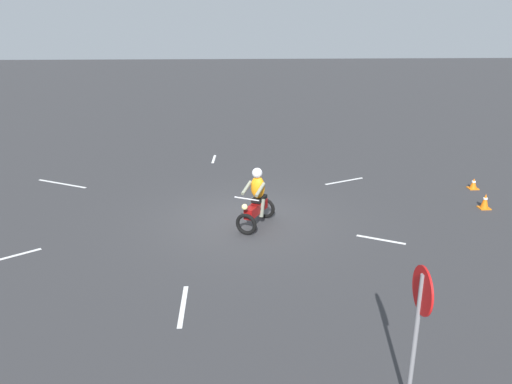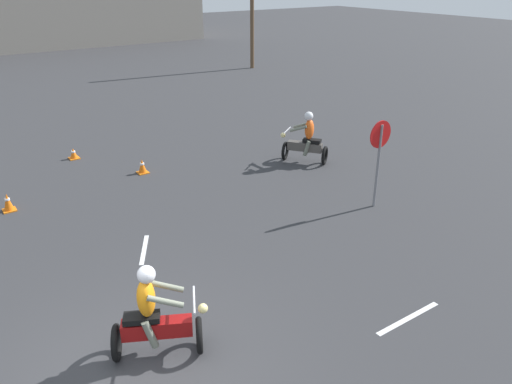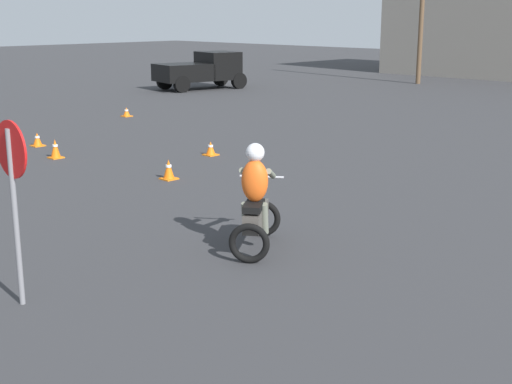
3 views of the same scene
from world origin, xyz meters
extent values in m
plane|color=#333335|center=(0.00, 0.00, 0.00)|extent=(120.00, 120.00, 0.00)
torus|color=black|center=(1.06, -0.06, 0.30)|extent=(0.36, 0.58, 0.60)
torus|color=black|center=(-0.10, 0.53, 0.30)|extent=(0.36, 0.58, 0.60)
cube|color=maroon|center=(0.48, 0.23, 0.52)|extent=(1.09, 0.71, 0.28)
cube|color=black|center=(0.28, 0.33, 0.74)|extent=(0.62, 0.48, 0.10)
cylinder|color=silver|center=(1.01, -0.04, 1.00)|extent=(0.35, 0.64, 0.04)
sphere|color=#F2E08C|center=(1.13, -0.10, 0.82)|extent=(0.21, 0.21, 0.16)
ellipsoid|color=orange|center=(0.37, 0.29, 1.10)|extent=(0.43, 0.48, 0.64)
cylinder|color=slate|center=(0.55, -0.03, 1.15)|extent=(0.53, 0.33, 0.27)
cylinder|color=slate|center=(0.73, 0.33, 1.15)|extent=(0.53, 0.33, 0.27)
cylinder|color=slate|center=(0.33, 0.15, 0.52)|extent=(0.27, 0.22, 0.51)
cylinder|color=slate|center=(0.45, 0.40, 0.52)|extent=(0.27, 0.22, 0.51)
sphere|color=silver|center=(0.41, 0.27, 1.52)|extent=(0.38, 0.38, 0.28)
torus|color=black|center=(7.62, 6.22, 0.30)|extent=(0.55, 0.43, 0.60)
torus|color=black|center=(8.37, 5.16, 0.30)|extent=(0.55, 0.43, 0.60)
cube|color=#4C4742|center=(7.99, 5.69, 0.52)|extent=(0.84, 1.03, 0.28)
cube|color=black|center=(8.12, 5.51, 0.74)|extent=(0.54, 0.61, 0.10)
cylinder|color=silver|center=(7.64, 6.18, 1.00)|extent=(0.59, 0.44, 0.04)
sphere|color=#F2E08C|center=(7.57, 6.28, 0.82)|extent=(0.22, 0.22, 0.16)
ellipsoid|color=#EA5919|center=(8.06, 5.59, 1.10)|extent=(0.49, 0.46, 0.64)
cylinder|color=slate|center=(8.05, 5.95, 1.15)|extent=(0.39, 0.50, 0.27)
cylinder|color=slate|center=(7.73, 5.72, 1.15)|extent=(0.39, 0.50, 0.27)
cylinder|color=slate|center=(8.17, 5.69, 0.52)|extent=(0.24, 0.27, 0.51)
cylinder|color=slate|center=(7.94, 5.53, 0.52)|extent=(0.24, 0.27, 0.51)
sphere|color=silver|center=(8.04, 5.63, 1.52)|extent=(0.39, 0.39, 0.28)
cylinder|color=slate|center=(7.41, 2.14, 1.10)|extent=(0.07, 0.07, 2.20)
cylinder|color=red|center=(7.41, 2.16, 1.95)|extent=(0.70, 0.03, 0.70)
cylinder|color=white|center=(7.41, 2.17, 1.95)|extent=(0.60, 0.01, 0.60)
cube|color=orange|center=(3.34, 7.74, 0.01)|extent=(0.32, 0.32, 0.03)
cone|color=orange|center=(3.34, 7.74, 0.23)|extent=(0.24, 0.24, 0.41)
cylinder|color=white|center=(3.34, 7.74, 0.30)|extent=(0.13, 0.13, 0.05)
cube|color=orange|center=(-0.51, 7.24, 0.01)|extent=(0.32, 0.32, 0.03)
cone|color=orange|center=(-0.51, 7.24, 0.25)|extent=(0.24, 0.24, 0.45)
cylinder|color=white|center=(-0.51, 7.24, 0.32)|extent=(0.13, 0.13, 0.05)
cube|color=orange|center=(1.98, 10.19, 0.01)|extent=(0.32, 0.32, 0.03)
cone|color=orange|center=(1.98, 10.19, 0.19)|extent=(0.24, 0.24, 0.32)
cylinder|color=white|center=(1.98, 10.19, 0.24)|extent=(0.13, 0.13, 0.05)
cube|color=silver|center=(4.50, -1.45, 0.00)|extent=(1.55, 0.10, 0.01)
cube|color=silver|center=(1.57, 3.45, 0.00)|extent=(0.69, 1.17, 0.01)
cylinder|color=brown|center=(15.95, 20.46, 3.64)|extent=(0.24, 0.24, 7.29)
camera|label=1|loc=(13.27, -0.43, 5.47)|focal=35.00mm
camera|label=2|loc=(-1.79, -5.82, 5.68)|focal=35.00mm
camera|label=3|loc=(15.25, -1.73, 3.51)|focal=50.00mm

